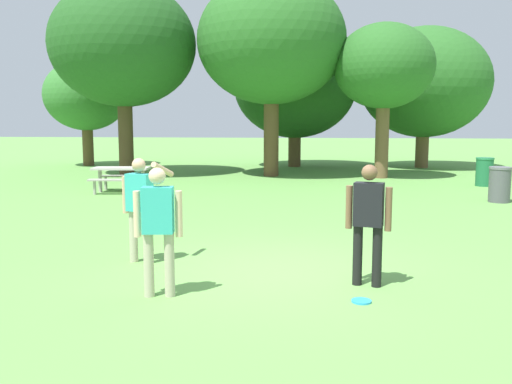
{
  "coord_description": "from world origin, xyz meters",
  "views": [
    {
      "loc": [
        0.46,
        -7.9,
        2.23
      ],
      "look_at": [
        -0.5,
        1.39,
        1.0
      ],
      "focal_mm": 38.82,
      "sensor_mm": 36.0,
      "label": 1
    }
  ],
  "objects_px": {
    "person_bystander": "(158,223)",
    "picnic_table_near": "(121,174)",
    "tree_back_left": "(384,67)",
    "tree_slender_mid": "(295,86)",
    "tree_back_right": "(425,83)",
    "person_catcher": "(368,217)",
    "frisbee": "(361,301)",
    "person_thrower": "(140,202)",
    "tree_far_right": "(271,41)",
    "tree_tall_left": "(86,96)",
    "tree_broad_center": "(123,45)",
    "trash_can_further_along": "(484,172)",
    "trash_can_beside_table": "(500,184)"
  },
  "relations": [
    {
      "from": "person_thrower",
      "to": "tree_broad_center",
      "type": "xyz_separation_m",
      "value": [
        -4.88,
        13.51,
        4.19
      ]
    },
    {
      "from": "tree_far_right",
      "to": "trash_can_beside_table",
      "type": "bearing_deg",
      "value": -43.55
    },
    {
      "from": "person_catcher",
      "to": "person_bystander",
      "type": "relative_size",
      "value": 1.0
    },
    {
      "from": "tree_tall_left",
      "to": "tree_back_left",
      "type": "bearing_deg",
      "value": -17.87
    },
    {
      "from": "tree_far_right",
      "to": "tree_back_left",
      "type": "xyz_separation_m",
      "value": [
        4.26,
        -0.27,
        -1.05
      ]
    },
    {
      "from": "picnic_table_near",
      "to": "tree_tall_left",
      "type": "height_order",
      "value": "tree_tall_left"
    },
    {
      "from": "frisbee",
      "to": "tree_broad_center",
      "type": "xyz_separation_m",
      "value": [
        -8.15,
        15.1,
        5.13
      ]
    },
    {
      "from": "person_thrower",
      "to": "frisbee",
      "type": "distance_m",
      "value": 3.76
    },
    {
      "from": "tree_broad_center",
      "to": "tree_back_left",
      "type": "height_order",
      "value": "tree_broad_center"
    },
    {
      "from": "person_thrower",
      "to": "tree_back_right",
      "type": "relative_size",
      "value": 0.26
    },
    {
      "from": "tree_broad_center",
      "to": "picnic_table_near",
      "type": "bearing_deg",
      "value": -72.62
    },
    {
      "from": "tree_tall_left",
      "to": "tree_far_right",
      "type": "xyz_separation_m",
      "value": [
        9.22,
        -4.07,
        1.85
      ]
    },
    {
      "from": "person_bystander",
      "to": "picnic_table_near",
      "type": "distance_m",
      "value": 10.57
    },
    {
      "from": "tree_broad_center",
      "to": "person_thrower",
      "type": "bearing_deg",
      "value": -70.15
    },
    {
      "from": "person_thrower",
      "to": "tree_tall_left",
      "type": "bearing_deg",
      "value": 114.96
    },
    {
      "from": "person_catcher",
      "to": "trash_can_beside_table",
      "type": "xyz_separation_m",
      "value": [
        4.3,
        8.1,
        -0.46
      ]
    },
    {
      "from": "person_catcher",
      "to": "trash_can_further_along",
      "type": "distance_m",
      "value": 12.89
    },
    {
      "from": "tree_tall_left",
      "to": "frisbee",
      "type": "bearing_deg",
      "value": -59.15
    },
    {
      "from": "trash_can_further_along",
      "to": "tree_back_right",
      "type": "relative_size",
      "value": 0.15
    },
    {
      "from": "person_bystander",
      "to": "tree_tall_left",
      "type": "height_order",
      "value": "tree_tall_left"
    },
    {
      "from": "picnic_table_near",
      "to": "trash_can_beside_table",
      "type": "height_order",
      "value": "trash_can_beside_table"
    },
    {
      "from": "frisbee",
      "to": "tree_back_right",
      "type": "height_order",
      "value": "tree_back_right"
    },
    {
      "from": "picnic_table_near",
      "to": "tree_far_right",
      "type": "xyz_separation_m",
      "value": [
        4.21,
        5.39,
        4.66
      ]
    },
    {
      "from": "tree_back_right",
      "to": "tree_tall_left",
      "type": "bearing_deg",
      "value": -178.07
    },
    {
      "from": "tree_far_right",
      "to": "tree_slender_mid",
      "type": "distance_m",
      "value": 4.86
    },
    {
      "from": "picnic_table_near",
      "to": "tree_back_right",
      "type": "xyz_separation_m",
      "value": [
        10.91,
        10.0,
        3.34
      ]
    },
    {
      "from": "tree_slender_mid",
      "to": "tree_broad_center",
      "type": "bearing_deg",
      "value": -145.12
    },
    {
      "from": "person_thrower",
      "to": "tree_broad_center",
      "type": "distance_m",
      "value": 14.96
    },
    {
      "from": "person_catcher",
      "to": "tree_far_right",
      "type": "xyz_separation_m",
      "value": [
        -2.39,
        14.46,
        4.28
      ]
    },
    {
      "from": "tree_back_left",
      "to": "frisbee",
      "type": "bearing_deg",
      "value": -97.63
    },
    {
      "from": "person_bystander",
      "to": "trash_can_beside_table",
      "type": "height_order",
      "value": "person_bystander"
    },
    {
      "from": "person_thrower",
      "to": "person_bystander",
      "type": "height_order",
      "value": "same"
    },
    {
      "from": "tree_tall_left",
      "to": "tree_broad_center",
      "type": "bearing_deg",
      "value": -51.08
    },
    {
      "from": "person_catcher",
      "to": "person_thrower",
      "type": "bearing_deg",
      "value": 165.3
    },
    {
      "from": "person_catcher",
      "to": "picnic_table_near",
      "type": "distance_m",
      "value": 11.23
    },
    {
      "from": "person_catcher",
      "to": "frisbee",
      "type": "distance_m",
      "value": 1.17
    },
    {
      "from": "person_thrower",
      "to": "tree_back_right",
      "type": "distance_m",
      "value": 19.96
    },
    {
      "from": "person_bystander",
      "to": "frisbee",
      "type": "bearing_deg",
      "value": 0.72
    },
    {
      "from": "tree_back_left",
      "to": "tree_back_right",
      "type": "relative_size",
      "value": 0.91
    },
    {
      "from": "person_bystander",
      "to": "person_catcher",
      "type": "bearing_deg",
      "value": 15.44
    },
    {
      "from": "tree_back_right",
      "to": "tree_far_right",
      "type": "bearing_deg",
      "value": -145.46
    },
    {
      "from": "trash_can_further_along",
      "to": "frisbee",
      "type": "bearing_deg",
      "value": -112.23
    },
    {
      "from": "picnic_table_near",
      "to": "tree_back_left",
      "type": "xyz_separation_m",
      "value": [
        8.48,
        5.12,
        3.61
      ]
    },
    {
      "from": "picnic_table_near",
      "to": "tree_tall_left",
      "type": "distance_m",
      "value": 11.07
    },
    {
      "from": "picnic_table_near",
      "to": "tree_broad_center",
      "type": "height_order",
      "value": "tree_broad_center"
    },
    {
      "from": "tree_slender_mid",
      "to": "tree_back_right",
      "type": "relative_size",
      "value": 0.97
    },
    {
      "from": "person_bystander",
      "to": "picnic_table_near",
      "type": "bearing_deg",
      "value": 111.97
    },
    {
      "from": "person_catcher",
      "to": "trash_can_further_along",
      "type": "bearing_deg",
      "value": 67.11
    },
    {
      "from": "person_thrower",
      "to": "tree_far_right",
      "type": "bearing_deg",
      "value": 85.75
    },
    {
      "from": "frisbee",
      "to": "person_thrower",
      "type": "bearing_deg",
      "value": 154.04
    }
  ]
}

